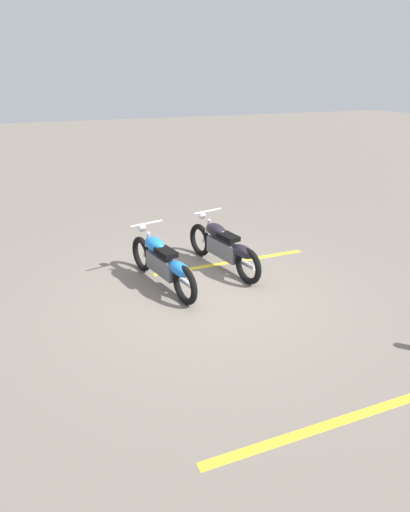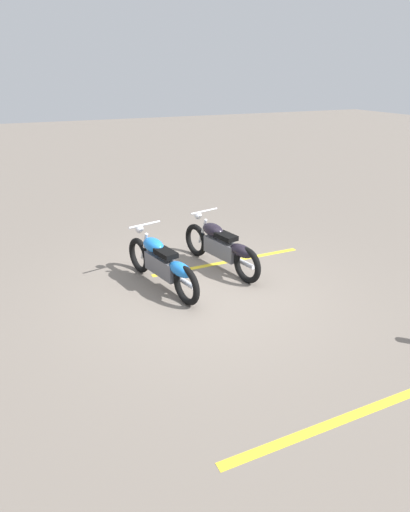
# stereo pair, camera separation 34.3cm
# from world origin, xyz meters

# --- Properties ---
(ground_plane) EXTENTS (60.00, 60.00, 0.00)m
(ground_plane) POSITION_xyz_m (0.00, 0.00, 0.00)
(ground_plane) COLOR slate
(motorcycle_bright_foreground) EXTENTS (2.20, 0.78, 1.04)m
(motorcycle_bright_foreground) POSITION_xyz_m (-0.45, -0.63, 0.46)
(motorcycle_bright_foreground) COLOR black
(motorcycle_bright_foreground) RESTS_ON ground
(motorcycle_dark_foreground) EXTENTS (2.20, 0.78, 1.04)m
(motorcycle_dark_foreground) POSITION_xyz_m (-0.75, 0.66, 0.46)
(motorcycle_dark_foreground) COLOR black
(motorcycle_dark_foreground) RESTS_ON ground
(parking_stripe_near) EXTENTS (0.15, 3.20, 0.01)m
(parking_stripe_near) POSITION_xyz_m (-1.00, 0.93, 0.00)
(parking_stripe_near) COLOR yellow
(parking_stripe_near) RESTS_ON ground
(parking_stripe_mid) EXTENTS (0.15, 3.20, 0.01)m
(parking_stripe_mid) POSITION_xyz_m (3.34, 0.22, 0.00)
(parking_stripe_mid) COLOR yellow
(parking_stripe_mid) RESTS_ON ground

